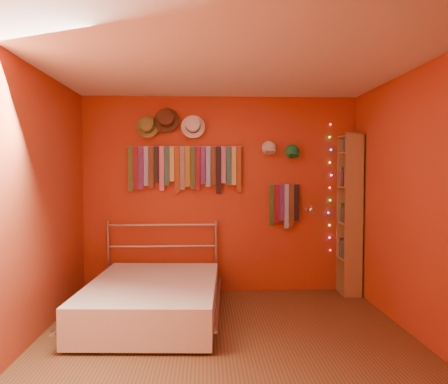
{
  "coord_description": "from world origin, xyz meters",
  "views": [
    {
      "loc": [
        -0.19,
        -3.84,
        1.54
      ],
      "look_at": [
        0.01,
        0.9,
        1.32
      ],
      "focal_mm": 35.0,
      "sensor_mm": 36.0,
      "label": 1
    }
  ],
  "objects": [
    {
      "name": "ceiling",
      "position": [
        0.0,
        0.0,
        2.5
      ],
      "size": [
        3.5,
        3.5,
        0.02
      ],
      "primitive_type": "cube",
      "color": "white",
      "rests_on": "back_wall"
    },
    {
      "name": "back_wall",
      "position": [
        0.0,
        1.75,
        1.25
      ],
      "size": [
        3.5,
        0.02,
        2.5
      ],
      "primitive_type": "cube",
      "color": "#973B18",
      "rests_on": "ground"
    },
    {
      "name": "left_wall",
      "position": [
        -1.75,
        0.0,
        1.25
      ],
      "size": [
        0.02,
        3.5,
        2.5
      ],
      "primitive_type": "cube",
      "color": "#973B18",
      "rests_on": "ground"
    },
    {
      "name": "fairy_lights",
      "position": [
        1.41,
        1.71,
        1.34
      ],
      "size": [
        0.06,
        0.02,
        1.65
      ],
      "color": "#FF3333",
      "rests_on": "back_wall"
    },
    {
      "name": "fedora_olive",
      "position": [
        -0.92,
        1.65,
        2.11
      ],
      "size": [
        0.29,
        0.16,
        0.29
      ],
      "rotation": [
        1.36,
        0.0,
        0.0
      ],
      "color": "olive",
      "rests_on": "back_wall"
    },
    {
      "name": "ground",
      "position": [
        0.0,
        0.0,
        0.0
      ],
      "size": [
        3.5,
        3.5,
        0.0
      ],
      "primitive_type": "plane",
      "color": "#552F1D",
      "rests_on": "ground"
    },
    {
      "name": "fedora_brown",
      "position": [
        -0.68,
        1.65,
        2.2
      ],
      "size": [
        0.32,
        0.17,
        0.31
      ],
      "rotation": [
        1.36,
        0.0,
        0.0
      ],
      "color": "#4D2E1B",
      "rests_on": "back_wall"
    },
    {
      "name": "cap_green",
      "position": [
        0.91,
        1.7,
        1.8
      ],
      "size": [
        0.18,
        0.22,
        0.18
      ],
      "color": "#1C7E3B",
      "rests_on": "back_wall"
    },
    {
      "name": "reading_lamp",
      "position": [
        1.11,
        1.51,
        1.07
      ],
      "size": [
        0.07,
        0.31,
        0.09
      ],
      "color": "#A5A5AA",
      "rests_on": "back_wall"
    },
    {
      "name": "small_tie_rack",
      "position": [
        0.81,
        1.69,
        1.14
      ],
      "size": [
        0.4,
        0.03,
        0.57
      ],
      "color": "#A5A5AA",
      "rests_on": "back_wall"
    },
    {
      "name": "tie_rack",
      "position": [
        -0.46,
        1.69,
        1.61
      ],
      "size": [
        1.45,
        0.03,
        0.61
      ],
      "color": "#A5A5AA",
      "rests_on": "back_wall"
    },
    {
      "name": "cap_white",
      "position": [
        0.61,
        1.7,
        1.84
      ],
      "size": [
        0.18,
        0.23,
        0.18
      ],
      "color": "silver",
      "rests_on": "back_wall"
    },
    {
      "name": "bookshelf",
      "position": [
        1.66,
        1.53,
        1.02
      ],
      "size": [
        0.25,
        0.34,
        2.0
      ],
      "color": "olive",
      "rests_on": "ground"
    },
    {
      "name": "fedora_white",
      "position": [
        -0.35,
        1.65,
        2.12
      ],
      "size": [
        0.3,
        0.16,
        0.3
      ],
      "rotation": [
        1.36,
        0.0,
        0.0
      ],
      "color": "white",
      "rests_on": "back_wall"
    },
    {
      "name": "right_wall",
      "position": [
        1.75,
        0.0,
        1.25
      ],
      "size": [
        0.02,
        3.5,
        2.5
      ],
      "primitive_type": "cube",
      "color": "#973B18",
      "rests_on": "ground"
    },
    {
      "name": "bed",
      "position": [
        -0.74,
        0.68,
        0.22
      ],
      "size": [
        1.49,
        1.94,
        0.92
      ],
      "rotation": [
        0.0,
        0.0,
        -0.05
      ],
      "color": "#A5A5AA",
      "rests_on": "ground"
    }
  ]
}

